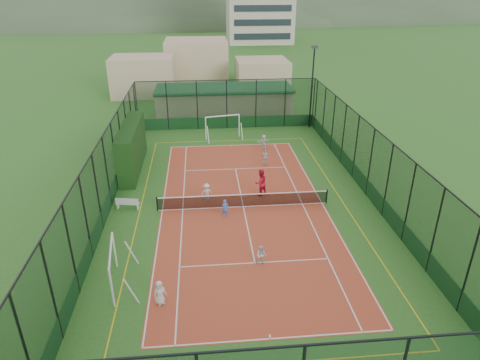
# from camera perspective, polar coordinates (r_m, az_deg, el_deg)

# --- Properties ---
(ground) EXTENTS (300.00, 300.00, 0.00)m
(ground) POSITION_cam_1_polar(r_m,az_deg,el_deg) (29.28, 0.44, -3.58)
(ground) COLOR #2B6422
(ground) RESTS_ON ground
(court_slab) EXTENTS (11.17, 23.97, 0.01)m
(court_slab) POSITION_cam_1_polar(r_m,az_deg,el_deg) (29.28, 0.44, -3.58)
(court_slab) COLOR #B14127
(court_slab) RESTS_ON ground
(tennis_net) EXTENTS (11.67, 0.12, 1.06)m
(tennis_net) POSITION_cam_1_polar(r_m,az_deg,el_deg) (29.02, 0.45, -2.67)
(tennis_net) COLOR black
(tennis_net) RESTS_ON ground
(perimeter_fence) EXTENTS (18.12, 34.12, 5.00)m
(perimeter_fence) POSITION_cam_1_polar(r_m,az_deg,el_deg) (28.15, 0.46, 0.87)
(perimeter_fence) COLOR black
(perimeter_fence) RESTS_ON ground
(floodlight_ne) EXTENTS (0.60, 0.26, 8.25)m
(floodlight_ne) POSITION_cam_1_polar(r_m,az_deg,el_deg) (44.69, 9.55, 12.04)
(floodlight_ne) COLOR black
(floodlight_ne) RESTS_ON ground
(clubhouse) EXTENTS (15.20, 7.20, 3.15)m
(clubhouse) POSITION_cam_1_polar(r_m,az_deg,el_deg) (49.20, -2.15, 10.52)
(clubhouse) COLOR tan
(clubhouse) RESTS_ON ground
(distant_hills) EXTENTS (200.00, 60.00, 24.00)m
(distant_hills) POSITION_cam_1_polar(r_m,az_deg,el_deg) (176.08, -4.76, 20.68)
(distant_hills) COLOR #384C33
(distant_hills) RESTS_ON ground
(hedge_left) EXTENTS (1.24, 8.26, 3.61)m
(hedge_left) POSITION_cam_1_polar(r_m,az_deg,el_deg) (35.66, -14.21, 4.28)
(hedge_left) COLOR black
(hedge_left) RESTS_ON ground
(white_bench) EXTENTS (1.64, 0.71, 0.89)m
(white_bench) POSITION_cam_1_polar(r_m,az_deg,el_deg) (29.80, -14.76, -2.97)
(white_bench) COLOR white
(white_bench) RESTS_ON ground
(futsal_goal_near) EXTENTS (3.42, 1.39, 2.15)m
(futsal_goal_near) POSITION_cam_1_polar(r_m,az_deg,el_deg) (22.67, -16.54, -11.17)
(futsal_goal_near) COLOR white
(futsal_goal_near) RESTS_ON ground
(futsal_goal_far) EXTENTS (3.58, 1.69, 2.22)m
(futsal_goal_far) POSITION_cam_1_polar(r_m,az_deg,el_deg) (41.64, -2.33, 7.07)
(futsal_goal_far) COLOR white
(futsal_goal_far) RESTS_ON ground
(child_near_left) EXTENTS (0.75, 0.68, 1.29)m
(child_near_left) POSITION_cam_1_polar(r_m,az_deg,el_deg) (21.30, -10.64, -14.56)
(child_near_left) COLOR silver
(child_near_left) RESTS_ON court_slab
(child_near_mid) EXTENTS (0.45, 0.31, 1.20)m
(child_near_mid) POSITION_cam_1_polar(r_m,az_deg,el_deg) (27.85, -1.99, -3.79)
(child_near_mid) COLOR #4873CD
(child_near_mid) RESTS_ON court_slab
(child_near_right) EXTENTS (0.68, 0.61, 1.16)m
(child_near_right) POSITION_cam_1_polar(r_m,az_deg,el_deg) (23.50, 2.86, -9.98)
(child_near_right) COLOR silver
(child_near_right) RESTS_ON court_slab
(child_far_left) EXTENTS (0.91, 0.66, 1.27)m
(child_far_left) POSITION_cam_1_polar(r_m,az_deg,el_deg) (29.92, -4.46, -1.60)
(child_far_left) COLOR silver
(child_far_left) RESTS_ON court_slab
(child_far_right) EXTENTS (0.86, 0.45, 1.40)m
(child_far_right) POSITION_cam_1_polar(r_m,az_deg,el_deg) (35.53, 3.40, 3.06)
(child_far_right) COLOR silver
(child_far_right) RESTS_ON court_slab
(child_far_back) EXTENTS (1.32, 0.93, 1.37)m
(child_far_back) POSITION_cam_1_polar(r_m,az_deg,el_deg) (38.98, 3.17, 5.10)
(child_far_back) COLOR white
(child_far_back) RESTS_ON court_slab
(coach) EXTENTS (1.19, 1.11, 1.96)m
(coach) POSITION_cam_1_polar(r_m,az_deg,el_deg) (30.41, 2.77, -0.35)
(coach) COLOR red
(coach) RESTS_ON court_slab
(tennis_balls) EXTENTS (2.18, 0.45, 0.07)m
(tennis_balls) POSITION_cam_1_polar(r_m,az_deg,el_deg) (30.68, 4.27, -2.13)
(tennis_balls) COLOR #CCE033
(tennis_balls) RESTS_ON court_slab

